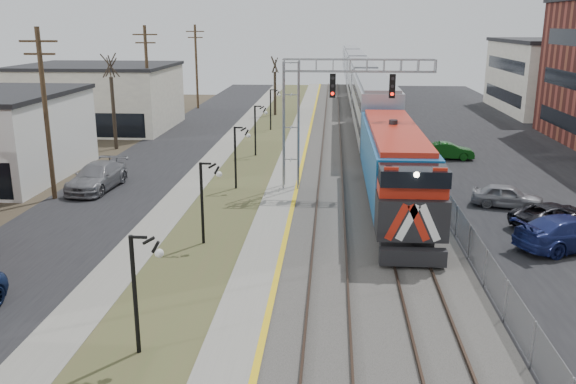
# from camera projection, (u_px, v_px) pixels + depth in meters

# --- Properties ---
(street_west) EXTENTS (7.00, 120.00, 0.04)m
(street_west) POSITION_uv_depth(u_px,v_px,m) (152.00, 163.00, 45.91)
(street_west) COLOR black
(street_west) RESTS_ON ground
(sidewalk) EXTENTS (2.00, 120.00, 0.08)m
(sidewalk) POSITION_uv_depth(u_px,v_px,m) (211.00, 163.00, 45.59)
(sidewalk) COLOR gray
(sidewalk) RESTS_ON ground
(grass_median) EXTENTS (4.00, 120.00, 0.06)m
(grass_median) POSITION_uv_depth(u_px,v_px,m) (251.00, 164.00, 45.38)
(grass_median) COLOR #49512B
(grass_median) RESTS_ON ground
(platform) EXTENTS (2.00, 120.00, 0.24)m
(platform) POSITION_uv_depth(u_px,v_px,m) (291.00, 164.00, 45.15)
(platform) COLOR gray
(platform) RESTS_ON ground
(ballast_bed) EXTENTS (8.00, 120.00, 0.20)m
(ballast_bed) POSITION_uv_depth(u_px,v_px,m) (358.00, 165.00, 44.80)
(ballast_bed) COLOR #595651
(ballast_bed) RESTS_ON ground
(parking_lot) EXTENTS (16.00, 120.00, 0.04)m
(parking_lot) POSITION_uv_depth(u_px,v_px,m) (525.00, 169.00, 43.98)
(parking_lot) COLOR black
(parking_lot) RESTS_ON ground
(platform_edge) EXTENTS (0.24, 120.00, 0.01)m
(platform_edge) POSITION_uv_depth(u_px,v_px,m) (303.00, 162.00, 45.05)
(platform_edge) COLOR gold
(platform_edge) RESTS_ON platform
(track_near) EXTENTS (1.58, 120.00, 0.15)m
(track_near) POSITION_uv_depth(u_px,v_px,m) (331.00, 162.00, 44.90)
(track_near) COLOR #2D2119
(track_near) RESTS_ON ballast_bed
(track_far) EXTENTS (1.58, 120.00, 0.15)m
(track_far) POSITION_uv_depth(u_px,v_px,m) (379.00, 163.00, 44.65)
(track_far) COLOR #2D2119
(track_far) RESTS_ON ballast_bed
(train) EXTENTS (3.00, 108.65, 5.33)m
(train) POSITION_uv_depth(u_px,v_px,m) (360.00, 81.00, 78.68)
(train) COLOR #125392
(train) RESTS_ON ground
(signal_gantry) EXTENTS (9.00, 1.07, 8.15)m
(signal_gantry) POSITION_uv_depth(u_px,v_px,m) (319.00, 102.00, 36.79)
(signal_gantry) COLOR gray
(signal_gantry) RESTS_ON ground
(lampposts) EXTENTS (0.14, 62.14, 4.00)m
(lampposts) POSITION_uv_depth(u_px,v_px,m) (203.00, 202.00, 28.80)
(lampposts) COLOR black
(lampposts) RESTS_ON ground
(utility_poles) EXTENTS (0.28, 80.28, 10.00)m
(utility_poles) POSITION_uv_depth(u_px,v_px,m) (46.00, 116.00, 35.18)
(utility_poles) COLOR #4C3823
(utility_poles) RESTS_ON ground
(fence) EXTENTS (0.04, 120.00, 1.60)m
(fence) POSITION_uv_depth(u_px,v_px,m) (417.00, 157.00, 44.32)
(fence) COLOR gray
(fence) RESTS_ON ground
(bare_trees) EXTENTS (12.30, 42.30, 5.95)m
(bare_trees) POSITION_uv_depth(u_px,v_px,m) (150.00, 119.00, 49.04)
(bare_trees) COLOR #382D23
(bare_trees) RESTS_ON ground
(car_lot_c) EXTENTS (5.21, 3.77, 1.32)m
(car_lot_c) POSITION_uv_depth(u_px,v_px,m) (557.00, 217.00, 30.98)
(car_lot_c) COLOR black
(car_lot_c) RESTS_ON ground
(car_lot_d) EXTENTS (5.88, 4.14, 1.58)m
(car_lot_d) POSITION_uv_depth(u_px,v_px,m) (570.00, 233.00, 28.17)
(car_lot_d) COLOR navy
(car_lot_d) RESTS_ON ground
(car_lot_e) EXTENTS (4.17, 2.52, 1.33)m
(car_lot_e) POSITION_uv_depth(u_px,v_px,m) (507.00, 197.00, 34.61)
(car_lot_e) COLOR gray
(car_lot_e) RESTS_ON ground
(car_lot_f) EXTENTS (3.94, 1.48, 1.28)m
(car_lot_f) POSITION_uv_depth(u_px,v_px,m) (448.00, 151.00, 46.88)
(car_lot_f) COLOR #0E4811
(car_lot_f) RESTS_ON ground
(car_street_b) EXTENTS (2.68, 5.78, 1.63)m
(car_street_b) POSITION_uv_depth(u_px,v_px,m) (97.00, 177.00, 38.29)
(car_street_b) COLOR slate
(car_street_b) RESTS_ON ground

